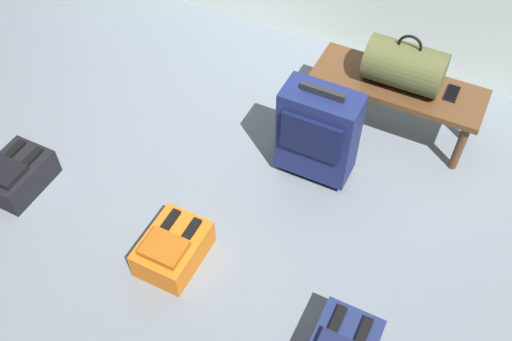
{
  "coord_description": "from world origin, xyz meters",
  "views": [
    {
      "loc": [
        0.92,
        -1.72,
        2.6
      ],
      "look_at": [
        0.04,
        0.05,
        0.25
      ],
      "focal_mm": 40.32,
      "sensor_mm": 36.0,
      "label": 1
    }
  ],
  "objects_px": {
    "suitcase_upright_navy": "(318,132)",
    "backpack_dark": "(17,174)",
    "bench": "(397,90)",
    "duffel_bag_olive": "(405,66)",
    "backpack_orange": "(173,248)",
    "cell_phone": "(452,93)"
  },
  "relations": [
    {
      "from": "bench",
      "to": "backpack_dark",
      "type": "xyz_separation_m",
      "value": [
        -1.75,
        -1.38,
        -0.23
      ]
    },
    {
      "from": "cell_phone",
      "to": "backpack_orange",
      "type": "xyz_separation_m",
      "value": [
        -1.0,
        -1.45,
        -0.29
      ]
    },
    {
      "from": "bench",
      "to": "backpack_orange",
      "type": "relative_size",
      "value": 2.63
    },
    {
      "from": "cell_phone",
      "to": "suitcase_upright_navy",
      "type": "xyz_separation_m",
      "value": [
        -0.58,
        -0.58,
        -0.05
      ]
    },
    {
      "from": "duffel_bag_olive",
      "to": "cell_phone",
      "type": "height_order",
      "value": "duffel_bag_olive"
    },
    {
      "from": "duffel_bag_olive",
      "to": "bench",
      "type": "bearing_deg",
      "value": -180.0
    },
    {
      "from": "cell_phone",
      "to": "bench",
      "type": "bearing_deg",
      "value": -171.35
    },
    {
      "from": "cell_phone",
      "to": "backpack_dark",
      "type": "height_order",
      "value": "cell_phone"
    },
    {
      "from": "suitcase_upright_navy",
      "to": "backpack_dark",
      "type": "bearing_deg",
      "value": -150.06
    },
    {
      "from": "duffel_bag_olive",
      "to": "backpack_orange",
      "type": "height_order",
      "value": "duffel_bag_olive"
    },
    {
      "from": "bench",
      "to": "backpack_orange",
      "type": "bearing_deg",
      "value": -116.6
    },
    {
      "from": "suitcase_upright_navy",
      "to": "bench",
      "type": "bearing_deg",
      "value": 61.93
    },
    {
      "from": "suitcase_upright_navy",
      "to": "backpack_orange",
      "type": "height_order",
      "value": "suitcase_upright_navy"
    },
    {
      "from": "bench",
      "to": "cell_phone",
      "type": "bearing_deg",
      "value": 8.65
    },
    {
      "from": "duffel_bag_olive",
      "to": "backpack_dark",
      "type": "xyz_separation_m",
      "value": [
        -1.76,
        -1.38,
        -0.42
      ]
    },
    {
      "from": "bench",
      "to": "suitcase_upright_navy",
      "type": "relative_size",
      "value": 1.56
    },
    {
      "from": "bench",
      "to": "duffel_bag_olive",
      "type": "bearing_deg",
      "value": 0.0
    },
    {
      "from": "cell_phone",
      "to": "backpack_orange",
      "type": "distance_m",
      "value": 1.78
    },
    {
      "from": "bench",
      "to": "duffel_bag_olive",
      "type": "xyz_separation_m",
      "value": [
        0.01,
        0.0,
        0.19
      ]
    },
    {
      "from": "cell_phone",
      "to": "backpack_dark",
      "type": "relative_size",
      "value": 0.38
    },
    {
      "from": "cell_phone",
      "to": "suitcase_upright_navy",
      "type": "distance_m",
      "value": 0.82
    },
    {
      "from": "bench",
      "to": "suitcase_upright_navy",
      "type": "bearing_deg",
      "value": -118.07
    }
  ]
}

